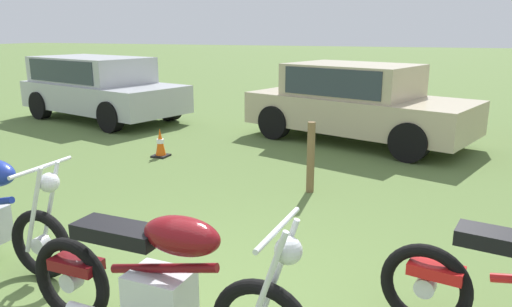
{
  "coord_description": "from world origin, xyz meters",
  "views": [
    {
      "loc": [
        1.48,
        -2.71,
        2.04
      ],
      "look_at": [
        -0.44,
        2.39,
        0.64
      ],
      "focal_mm": 34.07,
      "sensor_mm": 36.0,
      "label": 1
    }
  ],
  "objects_px": {
    "fence_post_wooden": "(311,157)",
    "traffic_cone": "(160,144)",
    "car_silver": "(97,83)",
    "car_beige": "(356,99)",
    "motorcycle_maroon": "(160,282)"
  },
  "relations": [
    {
      "from": "car_silver",
      "to": "car_beige",
      "type": "xyz_separation_m",
      "value": [
        6.0,
        -0.22,
        -0.04
      ]
    },
    {
      "from": "car_silver",
      "to": "fence_post_wooden",
      "type": "bearing_deg",
      "value": -14.06
    },
    {
      "from": "car_beige",
      "to": "fence_post_wooden",
      "type": "distance_m",
      "value": 3.23
    },
    {
      "from": "car_beige",
      "to": "fence_post_wooden",
      "type": "height_order",
      "value": "car_beige"
    },
    {
      "from": "traffic_cone",
      "to": "car_beige",
      "type": "bearing_deg",
      "value": 40.0
    },
    {
      "from": "fence_post_wooden",
      "to": "car_silver",
      "type": "bearing_deg",
      "value": 150.08
    },
    {
      "from": "car_silver",
      "to": "car_beige",
      "type": "height_order",
      "value": "same"
    },
    {
      "from": "traffic_cone",
      "to": "fence_post_wooden",
      "type": "bearing_deg",
      "value": -17.63
    },
    {
      "from": "motorcycle_maroon",
      "to": "car_beige",
      "type": "relative_size",
      "value": 0.47
    },
    {
      "from": "fence_post_wooden",
      "to": "traffic_cone",
      "type": "height_order",
      "value": "fence_post_wooden"
    },
    {
      "from": "car_silver",
      "to": "fence_post_wooden",
      "type": "distance_m",
      "value": 6.9
    },
    {
      "from": "motorcycle_maroon",
      "to": "car_beige",
      "type": "height_order",
      "value": "car_beige"
    },
    {
      "from": "motorcycle_maroon",
      "to": "traffic_cone",
      "type": "distance_m",
      "value": 5.08
    },
    {
      "from": "car_beige",
      "to": "fence_post_wooden",
      "type": "relative_size",
      "value": 4.82
    },
    {
      "from": "traffic_cone",
      "to": "motorcycle_maroon",
      "type": "bearing_deg",
      "value": -58.43
    }
  ]
}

